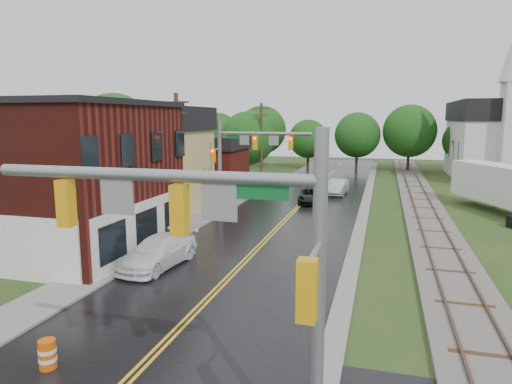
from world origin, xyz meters
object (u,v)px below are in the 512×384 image
at_px(traffic_signal_near, 214,238).
at_px(tree_left_a, 18,148).
at_px(traffic_signal_far, 246,149).
at_px(semi_trailer, 511,187).
at_px(suv_dark, 311,196).
at_px(tree_left_c, 190,144).
at_px(church, 501,131).
at_px(sedan_silver, 337,187).
at_px(brick_building, 33,175).
at_px(tree_left_b, 116,135).
at_px(tree_left_e, 249,140).
at_px(pickup_white, 158,252).
at_px(utility_pole_c, 261,141).
at_px(utility_pole_b, 178,157).
at_px(construction_barrel, 47,355).

relative_size(traffic_signal_near, tree_left_a, 0.85).
xyz_separation_m(traffic_signal_far, semi_trailer, (19.53, 4.64, -2.75)).
distance_m(suv_dark, semi_trailer, 15.37).
height_order(traffic_signal_near, tree_left_c, tree_left_c).
bearing_deg(tree_left_c, church, 22.24).
xyz_separation_m(church, sedan_silver, (-17.45, -16.12, -5.08)).
xyz_separation_m(brick_building, sedan_silver, (15.03, 22.61, -3.40)).
relative_size(tree_left_b, tree_left_e, 1.19).
height_order(brick_building, tree_left_b, tree_left_b).
bearing_deg(pickup_white, utility_pole_c, 101.89).
bearing_deg(utility_pole_b, construction_barrel, -76.94).
relative_size(suv_dark, semi_trailer, 0.39).
bearing_deg(brick_building, tree_left_a, 136.87).
height_order(brick_building, utility_pole_c, utility_pole_c).
height_order(traffic_signal_far, tree_left_c, tree_left_c).
xyz_separation_m(traffic_signal_far, utility_pole_c, (-3.33, 17.00, -0.25)).
bearing_deg(brick_building, utility_pole_b, 50.93).
bearing_deg(brick_building, sedan_silver, 56.39).
relative_size(utility_pole_b, tree_left_b, 0.93).
distance_m(brick_building, tree_left_b, 17.80).
bearing_deg(traffic_signal_far, tree_left_e, 105.89).
xyz_separation_m(church, construction_barrel, (-22.62, -49.74, -5.39)).
xyz_separation_m(brick_building, tree_left_c, (-1.36, 24.90, 0.36)).
bearing_deg(tree_left_e, church, 15.20).
bearing_deg(sedan_silver, utility_pole_c, 150.13).
xyz_separation_m(brick_building, utility_pole_c, (5.68, 29.00, 0.57)).
xyz_separation_m(brick_building, suv_dark, (13.28, 17.57, -3.51)).
relative_size(semi_trailer, construction_barrel, 13.05).
relative_size(traffic_signal_far, utility_pole_b, 0.82).
bearing_deg(sedan_silver, utility_pole_b, -116.43).
xyz_separation_m(tree_left_e, construction_barrel, (6.22, -41.90, -4.36)).
bearing_deg(church, traffic_signal_near, -107.72).
bearing_deg(suv_dark, sedan_silver, 64.78).
bearing_deg(pickup_white, semi_trailer, 48.89).
bearing_deg(suv_dark, tree_left_b, 175.97).
relative_size(tree_left_e, pickup_white, 1.58).
relative_size(pickup_white, semi_trailer, 0.44).
distance_m(church, utility_pole_b, 41.55).
distance_m(tree_left_e, sedan_silver, 14.66).
relative_size(utility_pole_c, pickup_white, 1.74).
relative_size(brick_building, construction_barrel, 15.92).
relative_size(church, utility_pole_c, 2.22).
height_order(utility_pole_c, construction_barrel, utility_pole_c).
height_order(tree_left_c, suv_dark, tree_left_c).
bearing_deg(utility_pole_b, semi_trailer, 22.87).
relative_size(tree_left_c, pickup_white, 1.48).
relative_size(tree_left_c, construction_barrel, 8.51).
relative_size(traffic_signal_far, utility_pole_c, 0.82).
distance_m(tree_left_b, semi_trailer, 34.09).
distance_m(traffic_signal_far, tree_left_c, 16.56).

